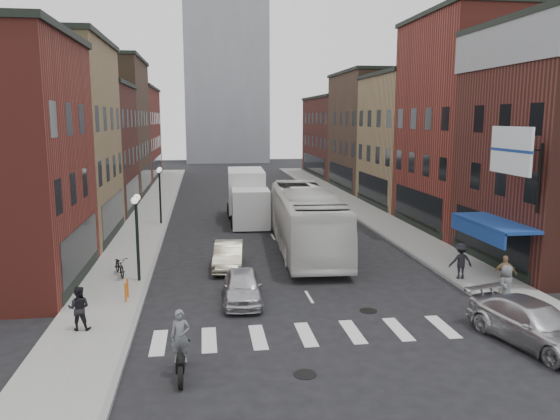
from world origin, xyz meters
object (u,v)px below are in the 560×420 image
object	(u,v)px
ped_right_a	(461,261)
ped_right_c	(506,286)
sedan_left_near	(243,286)
curb_car	(534,324)
streetlamp_far	(160,185)
transit_bus	(306,220)
motorcycle_rider	(181,346)
ped_right_b	(505,274)
box_truck	(247,197)
ped_left_solo	(79,308)
parked_bicycle	(120,266)
streetlamp_near	(137,222)
bike_rack	(127,290)
billboard_sign	(513,152)
sedan_left_far	(229,255)

from	to	relation	value
ped_right_a	ped_right_c	distance (m)	3.87
sedan_left_near	curb_car	world-z (taller)	curb_car
streetlamp_far	transit_bus	world-z (taller)	streetlamp_far
motorcycle_rider	ped_right_c	distance (m)	13.16
ped_right_a	ped_right_b	size ratio (longest dim) A/B	1.05
box_truck	ped_right_a	xyz separation A→B (m)	(8.58, -16.49, -0.85)
transit_bus	ped_left_solo	xyz separation A→B (m)	(-10.20, -10.83, -0.87)
motorcycle_rider	ped_left_solo	size ratio (longest dim) A/B	1.32
sedan_left_near	parked_bicycle	bearing A→B (deg)	145.60
parked_bicycle	ped_left_solo	xyz separation A→B (m)	(-0.42, -6.78, 0.33)
streetlamp_near	parked_bicycle	xyz separation A→B (m)	(-1.00, 1.00, -2.30)
parked_bicycle	ped_right_c	bearing A→B (deg)	-42.14
streetlamp_near	transit_bus	world-z (taller)	streetlamp_near
motorcycle_rider	ped_right_c	size ratio (longest dim) A/B	1.24
bike_rack	motorcycle_rider	xyz separation A→B (m)	(2.47, -6.97, 0.43)
billboard_sign	curb_car	xyz separation A→B (m)	(-2.09, -5.44, -5.41)
parked_bicycle	streetlamp_far	bearing A→B (deg)	66.37
bike_rack	ped_right_a	size ratio (longest dim) A/B	0.48
transit_bus	ped_right_a	world-z (taller)	transit_bus
curb_car	ped_right_b	world-z (taller)	ped_right_b
ped_right_a	ped_right_b	world-z (taller)	ped_right_a
transit_bus	curb_car	size ratio (longest dim) A/B	2.60
sedan_left_far	sedan_left_near	bearing A→B (deg)	-81.05
sedan_left_far	billboard_sign	bearing A→B (deg)	-19.60
ped_left_solo	box_truck	bearing A→B (deg)	-106.57
streetlamp_near	sedan_left_near	world-z (taller)	streetlamp_near
streetlamp_near	sedan_left_near	xyz separation A→B (m)	(4.54, -3.22, -2.25)
parked_bicycle	ped_right_a	distance (m)	16.05
motorcycle_rider	sedan_left_near	bearing A→B (deg)	72.76
streetlamp_far	box_truck	xyz separation A→B (m)	(6.22, 0.68, -1.07)
bike_rack	ped_left_solo	bearing A→B (deg)	-111.48
box_truck	sedan_left_near	bearing A→B (deg)	-93.01
motorcycle_rider	parked_bicycle	distance (m)	11.16
billboard_sign	ped_right_b	xyz separation A→B (m)	(-0.22, -0.44, -5.18)
sedan_left_near	ped_right_c	distance (m)	10.55
motorcycle_rider	box_truck	bearing A→B (deg)	82.96
bike_rack	sedan_left_near	world-z (taller)	sedan_left_near
transit_bus	ped_right_c	bearing A→B (deg)	-57.53
motorcycle_rider	streetlamp_far	bearing A→B (deg)	97.66
ped_left_solo	streetlamp_far	bearing A→B (deg)	-90.20
sedan_left_near	sedan_left_far	xyz separation A→B (m)	(-0.32, 5.22, 0.00)
sedan_left_far	parked_bicycle	distance (m)	5.31
ped_left_solo	curb_car	bearing A→B (deg)	172.24
sedan_left_near	ped_right_a	distance (m)	10.36
parked_bicycle	streetlamp_near	bearing A→B (deg)	-64.32
billboard_sign	sedan_left_near	size ratio (longest dim) A/B	0.95
streetlamp_near	ped_right_a	world-z (taller)	streetlamp_near
ped_right_b	parked_bicycle	bearing A→B (deg)	2.65
sedan_left_near	ped_left_solo	xyz separation A→B (m)	(-5.96, -2.57, 0.28)
bike_rack	ped_right_a	distance (m)	15.03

